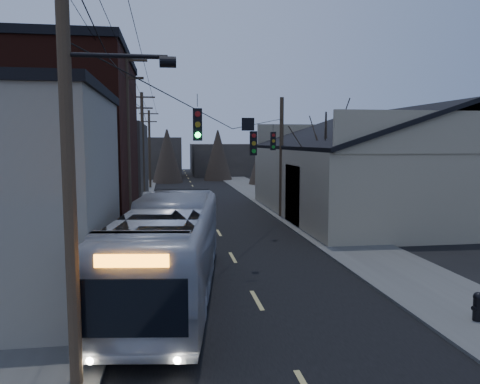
{
  "coord_description": "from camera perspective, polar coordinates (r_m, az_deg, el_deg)",
  "views": [
    {
      "loc": [
        -2.93,
        -7.24,
        5.43
      ],
      "look_at": [
        0.49,
        14.91,
        3.0
      ],
      "focal_mm": 35.0,
      "sensor_mm": 36.0,
      "label": 1
    }
  ],
  "objects": [
    {
      "name": "parked_car",
      "position": [
        38.82,
        -10.73,
        -0.99
      ],
      "size": [
        1.67,
        4.07,
        1.31
      ],
      "primitive_type": "imported",
      "rotation": [
        0.0,
        0.0,
        -0.07
      ],
      "color": "#9EA1A5",
      "rests_on": "ground"
    },
    {
      "name": "building_far_right",
      "position": [
        77.93,
        -1.45,
        4.03
      ],
      "size": [
        12.0,
        14.0,
        5.0
      ],
      "primitive_type": "cube",
      "color": "#36302B",
      "rests_on": "ground"
    },
    {
      "name": "building_left_far",
      "position": [
        43.78,
        -17.42,
        3.37
      ],
      "size": [
        9.0,
        14.0,
        7.0
      ],
      "primitive_type": "cube",
      "color": "#36302B",
      "rests_on": "ground"
    },
    {
      "name": "road_surface",
      "position": [
        37.75,
        -4.23,
        -2.09
      ],
      "size": [
        9.0,
        110.0,
        0.02
      ],
      "primitive_type": "cube",
      "color": "black",
      "rests_on": "ground"
    },
    {
      "name": "warehouse",
      "position": [
        36.07,
        17.48,
        1.55
      ],
      "size": [
        16.16,
        20.6,
        7.73
      ],
      "color": "#7D735B",
      "rests_on": "ground"
    },
    {
      "name": "sidewalk_left",
      "position": [
        37.79,
        -14.11,
        -2.17
      ],
      "size": [
        4.0,
        110.0,
        0.12
      ],
      "primitive_type": "cube",
      "color": "#474744",
      "rests_on": "ground"
    },
    {
      "name": "fire_hydrant",
      "position": [
        15.93,
        27.01,
        -12.21
      ],
      "size": [
        0.42,
        0.3,
        0.87
      ],
      "rotation": [
        0.0,
        0.0,
        0.25
      ],
      "color": "black",
      "rests_on": "sidewalk_right"
    },
    {
      "name": "utility_lines",
      "position": [
        31.39,
        -9.14,
        5.24
      ],
      "size": [
        11.24,
        45.28,
        10.5
      ],
      "color": "#382B1E",
      "rests_on": "ground"
    },
    {
      "name": "building_brick",
      "position": [
        28.14,
        -23.4,
        4.81
      ],
      "size": [
        10.0,
        12.0,
        10.0
      ],
      "primitive_type": "cube",
      "color": "black",
      "rests_on": "ground"
    },
    {
      "name": "bare_tree",
      "position": [
        28.88,
        10.31,
        2.45
      ],
      "size": [
        0.4,
        0.4,
        7.2
      ],
      "primitive_type": "cone",
      "color": "black",
      "rests_on": "ground"
    },
    {
      "name": "building_far_left",
      "position": [
        72.35,
        -11.23,
        4.14
      ],
      "size": [
        10.0,
        12.0,
        6.0
      ],
      "primitive_type": "cube",
      "color": "#36302B",
      "rests_on": "ground"
    },
    {
      "name": "sidewalk_right",
      "position": [
        38.79,
        5.39,
        -1.8
      ],
      "size": [
        4.0,
        110.0,
        0.12
      ],
      "primitive_type": "cube",
      "color": "#474744",
      "rests_on": "ground"
    },
    {
      "name": "bus",
      "position": [
        16.63,
        -8.61,
        -6.86
      ],
      "size": [
        4.49,
        12.43,
        3.39
      ],
      "primitive_type": "imported",
      "rotation": [
        0.0,
        0.0,
        3.0
      ],
      "color": "#AAADB7",
      "rests_on": "ground"
    }
  ]
}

